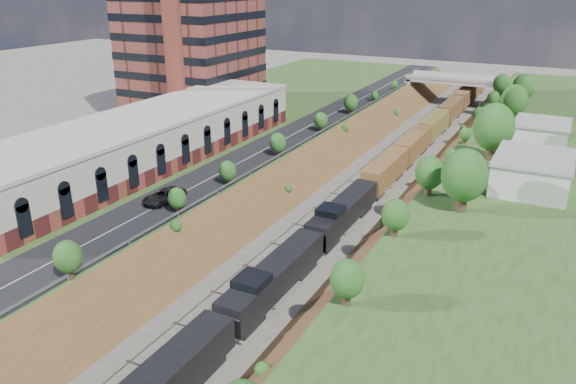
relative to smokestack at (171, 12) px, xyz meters
name	(u,v)px	position (x,y,z in m)	size (l,w,h in m)	color
platform_left	(206,138)	(3.00, 4.00, -22.50)	(44.00, 180.00, 5.00)	#2C4E20
embankment_left	(313,168)	(25.00, 4.00, -25.00)	(7.07, 180.00, 7.07)	brown
embankment_right	(443,189)	(47.00, 4.00, -25.00)	(7.07, 180.00, 7.07)	brown
rail_left_track	(360,175)	(33.40, 4.00, -24.91)	(1.58, 180.00, 0.18)	gray
rail_right_track	(390,180)	(38.60, 4.00, -24.91)	(1.58, 180.00, 0.18)	gray
road	(290,136)	(20.50, 4.00, -19.95)	(8.00, 180.00, 0.10)	black
guardrail	(311,137)	(24.60, 3.80, -19.45)	(0.10, 171.00, 0.70)	#99999E
commercial_building	(146,139)	(8.00, -18.00, -16.49)	(14.30, 62.30, 7.00)	maroon
smokestack	(171,12)	(0.00, 0.00, 0.00)	(3.20, 3.20, 40.00)	maroon
overpass	(456,86)	(36.00, 66.00, -20.08)	(24.50, 8.30, 7.40)	gray
white_building_near	(532,173)	(59.50, -4.00, -18.00)	(9.00, 12.00, 4.00)	silver
white_building_far	(541,134)	(59.00, 18.00, -18.20)	(8.00, 10.00, 3.60)	silver
tree_right_large	(464,176)	(53.00, -16.00, -15.62)	(5.25, 5.25, 7.61)	#473323
tree_left_crest	(154,211)	(24.20, -36.00, -17.96)	(2.45, 2.45, 3.55)	#473323
freight_train	(411,147)	(38.60, 15.66, -22.44)	(2.98, 151.83, 4.55)	black
suv	(164,196)	(20.45, -29.74, -19.12)	(2.59, 5.61, 1.56)	black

